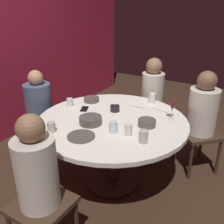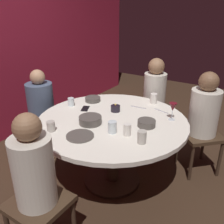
{
  "view_description": "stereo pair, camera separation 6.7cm",
  "coord_description": "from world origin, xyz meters",
  "px_view_note": "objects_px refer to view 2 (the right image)",
  "views": [
    {
      "loc": [
        -1.91,
        -1.16,
        1.79
      ],
      "look_at": [
        0.0,
        0.0,
        0.81
      ],
      "focal_mm": 40.39,
      "sensor_mm": 36.0,
      "label": 1
    },
    {
      "loc": [
        -1.87,
        -1.21,
        1.79
      ],
      "look_at": [
        0.0,
        0.0,
        0.81
      ],
      "focal_mm": 40.39,
      "sensor_mm": 36.0,
      "label": 2
    }
  ],
  "objects_px": {
    "dinner_plate": "(80,136)",
    "cup_by_left_diner": "(142,137)",
    "cell_phone": "(85,109)",
    "cup_center_front": "(112,127)",
    "seated_diner_right": "(155,92)",
    "bowl_serving_large": "(93,99)",
    "dining_table": "(112,131)",
    "bowl_small_white": "(90,120)",
    "wine_glass": "(173,108)",
    "candle_holder": "(115,108)",
    "cup_by_right_diner": "(51,126)",
    "cup_far_edge": "(127,130)",
    "seated_diner_left": "(34,173)",
    "seated_diner_front_right": "(204,112)",
    "seated_diner_back": "(41,104)",
    "cup_beside_wine": "(71,102)",
    "cup_near_candle": "(154,98)",
    "bowl_salad_center": "(147,123)"
  },
  "relations": [
    {
      "from": "bowl_small_white",
      "to": "wine_glass",
      "type": "bearing_deg",
      "value": -51.38
    },
    {
      "from": "cell_phone",
      "to": "cup_by_left_diner",
      "type": "relative_size",
      "value": 1.3
    },
    {
      "from": "seated_diner_left",
      "to": "cell_phone",
      "type": "height_order",
      "value": "seated_diner_left"
    },
    {
      "from": "bowl_salad_center",
      "to": "cup_by_left_diner",
      "type": "xyz_separation_m",
      "value": [
        -0.29,
        -0.1,
        0.02
      ]
    },
    {
      "from": "candle_holder",
      "to": "cup_by_right_diner",
      "type": "bearing_deg",
      "value": 160.35
    },
    {
      "from": "dining_table",
      "to": "cup_by_left_diner",
      "type": "xyz_separation_m",
      "value": [
        -0.24,
        -0.45,
        0.19
      ]
    },
    {
      "from": "seated_diner_right",
      "to": "candle_holder",
      "type": "distance_m",
      "value": 0.83
    },
    {
      "from": "cup_by_right_diner",
      "to": "cup_beside_wine",
      "type": "height_order",
      "value": "cup_by_right_diner"
    },
    {
      "from": "seated_diner_back",
      "to": "bowl_salad_center",
      "type": "height_order",
      "value": "seated_diner_back"
    },
    {
      "from": "cell_phone",
      "to": "bowl_small_white",
      "type": "bearing_deg",
      "value": 110.01
    },
    {
      "from": "dining_table",
      "to": "seated_diner_right",
      "type": "bearing_deg",
      "value": 0.0
    },
    {
      "from": "cell_phone",
      "to": "cup_far_edge",
      "type": "xyz_separation_m",
      "value": [
        -0.26,
        -0.67,
        0.05
      ]
    },
    {
      "from": "seated_diner_left",
      "to": "bowl_small_white",
      "type": "xyz_separation_m",
      "value": [
        0.8,
        0.13,
        0.05
      ]
    },
    {
      "from": "seated_diner_left",
      "to": "cup_beside_wine",
      "type": "relative_size",
      "value": 12.9
    },
    {
      "from": "seated_diner_left",
      "to": "wine_glass",
      "type": "relative_size",
      "value": 6.6
    },
    {
      "from": "seated_diner_front_right",
      "to": "seated_diner_right",
      "type": "bearing_deg",
      "value": -68.6
    },
    {
      "from": "candle_holder",
      "to": "wine_glass",
      "type": "relative_size",
      "value": 0.56
    },
    {
      "from": "seated_diner_left",
      "to": "cup_near_candle",
      "type": "bearing_deg",
      "value": -5.66
    },
    {
      "from": "seated_diner_right",
      "to": "bowl_small_white",
      "type": "xyz_separation_m",
      "value": [
        -1.2,
        0.13,
        0.05
      ]
    },
    {
      "from": "cell_phone",
      "to": "bowl_small_white",
      "type": "height_order",
      "value": "bowl_small_white"
    },
    {
      "from": "dining_table",
      "to": "seated_diner_left",
      "type": "relative_size",
      "value": 1.27
    },
    {
      "from": "seated_diner_back",
      "to": "cup_near_candle",
      "type": "bearing_deg",
      "value": 27.97
    },
    {
      "from": "dining_table",
      "to": "candle_holder",
      "type": "bearing_deg",
      "value": 22.9
    },
    {
      "from": "seated_diner_back",
      "to": "bowl_salad_center",
      "type": "xyz_separation_m",
      "value": [
        0.05,
        -1.36,
        0.08
      ]
    },
    {
      "from": "cup_center_front",
      "to": "seated_diner_front_right",
      "type": "bearing_deg",
      "value": -30.85
    },
    {
      "from": "cell_phone",
      "to": "cup_center_front",
      "type": "xyz_separation_m",
      "value": [
        -0.29,
        -0.54,
        0.05
      ]
    },
    {
      "from": "dinner_plate",
      "to": "cup_beside_wine",
      "type": "distance_m",
      "value": 0.73
    },
    {
      "from": "seated_diner_right",
      "to": "cell_phone",
      "type": "bearing_deg",
      "value": -22.28
    },
    {
      "from": "candle_holder",
      "to": "bowl_serving_large",
      "type": "bearing_deg",
      "value": 74.35
    },
    {
      "from": "seated_diner_back",
      "to": "cup_center_front",
      "type": "xyz_separation_m",
      "value": [
        -0.23,
        -1.16,
        0.11
      ]
    },
    {
      "from": "cup_by_right_diner",
      "to": "cup_far_edge",
      "type": "relative_size",
      "value": 0.87
    },
    {
      "from": "cell_phone",
      "to": "cup_by_right_diner",
      "type": "bearing_deg",
      "value": 70.09
    },
    {
      "from": "seated_diner_back",
      "to": "wine_glass",
      "type": "bearing_deg",
      "value": 11.66
    },
    {
      "from": "cup_by_right_diner",
      "to": "cup_center_front",
      "type": "relative_size",
      "value": 0.87
    },
    {
      "from": "seated_diner_front_right",
      "to": "seated_diner_back",
      "type": "bearing_deg",
      "value": -22.67
    },
    {
      "from": "wine_glass",
      "to": "bowl_serving_large",
      "type": "bearing_deg",
      "value": 90.85
    },
    {
      "from": "seated_diner_back",
      "to": "cup_beside_wine",
      "type": "bearing_deg",
      "value": 7.36
    },
    {
      "from": "cell_phone",
      "to": "cup_center_front",
      "type": "relative_size",
      "value": 1.31
    },
    {
      "from": "dining_table",
      "to": "cup_far_edge",
      "type": "relative_size",
      "value": 13.86
    },
    {
      "from": "wine_glass",
      "to": "cup_far_edge",
      "type": "relative_size",
      "value": 1.65
    },
    {
      "from": "seated_diner_back",
      "to": "cup_by_left_diner",
      "type": "relative_size",
      "value": 10.17
    },
    {
      "from": "seated_diner_back",
      "to": "cup_far_edge",
      "type": "xyz_separation_m",
      "value": [
        -0.2,
        -1.3,
        0.11
      ]
    },
    {
      "from": "seated_diner_right",
      "to": "bowl_serving_large",
      "type": "xyz_separation_m",
      "value": [
        -0.72,
        0.46,
        0.04
      ]
    },
    {
      "from": "seated_diner_back",
      "to": "cup_center_front",
      "type": "distance_m",
      "value": 1.19
    },
    {
      "from": "dinner_plate",
      "to": "cup_by_left_diner",
      "type": "xyz_separation_m",
      "value": [
        0.19,
        -0.49,
        0.05
      ]
    },
    {
      "from": "cup_center_front",
      "to": "dining_table",
      "type": "bearing_deg",
      "value": 33.57
    },
    {
      "from": "bowl_serving_large",
      "to": "seated_diner_left",
      "type": "bearing_deg",
      "value": -160.31
    },
    {
      "from": "seated_diner_back",
      "to": "cup_by_left_diner",
      "type": "bearing_deg",
      "value": -9.49
    },
    {
      "from": "seated_diner_left",
      "to": "cup_beside_wine",
      "type": "distance_m",
      "value": 1.19
    },
    {
      "from": "cell_phone",
      "to": "candle_holder",
      "type": "bearing_deg",
      "value": 175.72
    }
  ]
}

